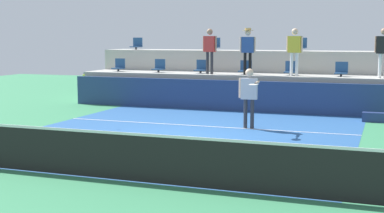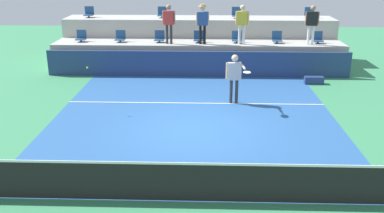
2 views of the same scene
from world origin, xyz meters
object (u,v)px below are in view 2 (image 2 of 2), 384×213
object	(u,v)px
stadium_chair_lower_left	(120,37)
stadium_chair_upper_right	(236,13)
tennis_ball	(87,68)
spectator_with_hat	(203,20)
stadium_chair_lower_mid_left	(160,37)
stadium_chair_lower_center	(199,38)
stadium_chair_lower_far_right	(318,38)
tennis_player	(235,74)
stadium_chair_lower_mid_right	(237,38)
equipment_bag	(314,80)
spectator_leaning_on_rail	(242,21)
stadium_chair_upper_far_right	(309,14)
stadium_chair_lower_right	(277,38)
stadium_chair_upper_left	(162,13)
stadium_chair_upper_far_left	(89,13)
spectator_in_grey	(312,21)
spectator_in_white	(169,20)
stadium_chair_lower_far_left	(81,37)

from	to	relation	value
stadium_chair_lower_left	stadium_chair_upper_right	xyz separation A→B (m)	(5.33, 1.80, 0.85)
tennis_ball	spectator_with_hat	bearing A→B (deg)	55.83
stadium_chair_lower_mid_left	stadium_chair_lower_center	xyz separation A→B (m)	(1.77, 0.00, 0.00)
stadium_chair_lower_far_right	tennis_player	bearing A→B (deg)	-129.67
stadium_chair_lower_mid_right	equipment_bag	distance (m)	3.99
stadium_chair_lower_left	spectator_leaning_on_rail	xyz separation A→B (m)	(5.43, -0.38, 0.81)
stadium_chair_upper_far_right	spectator_with_hat	size ratio (longest dim) A/B	0.30
stadium_chair_lower_left	stadium_chair_lower_mid_right	world-z (taller)	same
equipment_bag	stadium_chair_lower_left	bearing A→B (deg)	164.96
stadium_chair_lower_right	stadium_chair_upper_left	size ratio (longest dim) A/B	1.00
stadium_chair_lower_left	equipment_bag	xyz separation A→B (m)	(8.29, -2.23, -1.31)
stadium_chair_upper_far_left	tennis_player	size ratio (longest dim) A/B	0.30
tennis_ball	equipment_bag	distance (m)	9.09
stadium_chair_lower_left	spectator_with_hat	world-z (taller)	spectator_with_hat
stadium_chair_lower_mid_right	spectator_in_grey	distance (m)	3.31
stadium_chair_lower_mid_left	stadium_chair_lower_far_right	world-z (taller)	same
spectator_in_white	stadium_chair_lower_mid_right	bearing A→B (deg)	7.26
spectator_in_grey	equipment_bag	world-z (taller)	spectator_in_grey
stadium_chair_lower_far_left	stadium_chair_lower_mid_right	world-z (taller)	same
stadium_chair_lower_mid_left	stadium_chair_upper_far_right	bearing A→B (deg)	14.34
stadium_chair_lower_far_left	stadium_chair_upper_right	xyz separation A→B (m)	(7.12, 1.80, 0.85)
spectator_in_grey	stadium_chair_lower_left	bearing A→B (deg)	177.40
stadium_chair_lower_mid_right	tennis_ball	xyz separation A→B (m)	(-5.21, -5.79, 0.04)
stadium_chair_lower_right	stadium_chair_lower_mid_left	bearing A→B (deg)	180.00
stadium_chair_lower_far_right	spectator_leaning_on_rail	xyz separation A→B (m)	(-3.42, -0.38, 0.81)
stadium_chair_lower_far_right	spectator_in_white	size ratio (longest dim) A/B	0.31
spectator_in_grey	tennis_ball	world-z (taller)	spectator_in_grey
stadium_chair_upper_left	tennis_ball	bearing A→B (deg)	-102.58
tennis_player	spectator_in_white	xyz separation A→B (m)	(-2.64, 4.41, 1.21)
spectator_in_grey	stadium_chair_lower_far_left	bearing A→B (deg)	177.85
stadium_chair_upper_far_right	stadium_chair_upper_right	bearing A→B (deg)	180.00
tennis_player	stadium_chair_lower_right	bearing A→B (deg)	65.69
stadium_chair_lower_far_left	stadium_chair_lower_mid_right	bearing A→B (deg)	0.00
stadium_chair_lower_center	tennis_ball	distance (m)	6.77
stadium_chair_upper_left	spectator_in_white	size ratio (longest dim) A/B	0.31
stadium_chair_lower_mid_right	spectator_in_grey	xyz separation A→B (m)	(3.18, -0.38, 0.81)
tennis_player	stadium_chair_lower_center	bearing A→B (deg)	105.66
tennis_player	equipment_bag	bearing A→B (deg)	36.96
stadium_chair_lower_left	spectator_in_grey	size ratio (longest dim) A/B	0.31
stadium_chair_upper_right	spectator_with_hat	world-z (taller)	spectator_with_hat
stadium_chair_lower_right	tennis_ball	world-z (taller)	stadium_chair_lower_right
stadium_chair_lower_far_left	equipment_bag	distance (m)	10.41
stadium_chair_upper_far_right	stadium_chair_lower_right	bearing A→B (deg)	-134.50
stadium_chair_lower_center	tennis_player	xyz separation A→B (m)	(1.34, -4.79, -0.39)
stadium_chair_lower_mid_left	equipment_bag	bearing A→B (deg)	-18.88
stadium_chair_lower_far_left	spectator_with_hat	bearing A→B (deg)	-3.99
stadium_chair_lower_right	stadium_chair_lower_center	bearing A→B (deg)	180.00
stadium_chair_upper_far_right	tennis_player	world-z (taller)	stadium_chair_upper_far_right
spectator_in_white	equipment_bag	distance (m)	6.67
stadium_chair_upper_right	stadium_chair_lower_far_left	bearing A→B (deg)	-165.80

